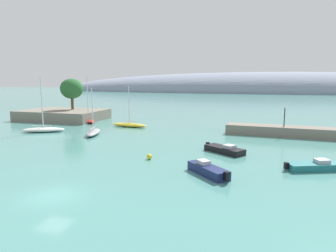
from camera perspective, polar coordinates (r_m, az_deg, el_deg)
The scene contains 14 objects.
water at distance 26.40m, azimuth -20.92°, elevation -12.24°, with size 600.00×600.00×0.00m, color teal.
shore_outcrop at distance 74.42m, azimuth -19.25°, elevation 2.02°, with size 18.61×12.37×2.25m, color gray.
tree_clump_shore at distance 74.64m, azimuth -17.77°, elevation 6.72°, with size 5.24×5.24×7.25m.
breakwater_rocks at distance 53.44m, azimuth 22.12°, elevation -0.95°, with size 20.65×3.67×1.61m, color gray.
distant_ridge at distance 235.00m, azimuth 17.80°, elevation 6.07°, with size 343.47×64.81×29.90m, color gray.
sailboat_white_near_shore at distance 57.94m, azimuth -22.50°, elevation -0.55°, with size 7.49×5.18×9.80m.
sailboat_yellow_mid_mooring at distance 59.90m, azimuth -7.32°, elevation 0.26°, with size 7.78×2.71×8.08m.
sailboat_red_outer_mooring at distance 67.41m, azimuth -14.82°, elevation 1.04°, with size 5.55×5.17×10.18m.
sailboat_grey_end_of_line at distance 52.33m, azimuth -13.97°, elevation -1.12°, with size 4.00×6.96×7.91m.
motorboat_navy_foreground at distance 29.95m, azimuth 7.58°, elevation -8.25°, with size 4.71×4.65×1.29m.
motorboat_black_alongside_breakwater at distance 39.10m, azimuth 10.64°, elevation -4.40°, with size 5.49×4.53×1.14m.
motorboat_teal_outer at distance 34.72m, azimuth 25.93°, elevation -6.84°, with size 5.89×3.83×1.12m.
mooring_buoy_yellow at distance 35.42m, azimuth -3.55°, elevation -5.80°, with size 0.64×0.64×0.64m, color yellow.
harbor_lamp_post at distance 52.28m, azimuth 21.21°, elevation 2.17°, with size 0.36×0.36×3.38m.
Camera 1 is at (15.67, -19.16, 9.19)m, focal length 32.21 mm.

